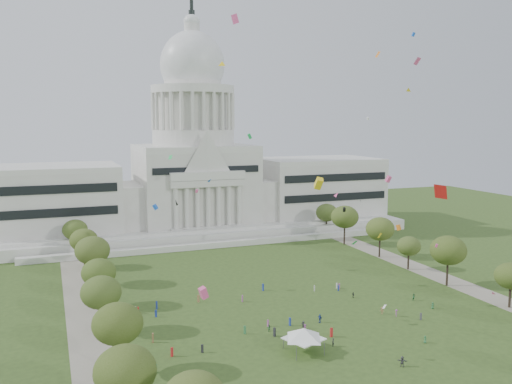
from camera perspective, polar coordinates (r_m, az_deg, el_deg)
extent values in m
plane|color=#344B1E|center=(117.92, 8.12, -14.36)|extent=(400.00, 400.00, 0.00)
cube|color=silver|center=(221.12, -6.53, -3.45)|extent=(160.00, 60.00, 4.00)
cube|color=silver|center=(190.22, -4.02, -5.53)|extent=(130.00, 3.00, 2.00)
cube|color=silver|center=(197.38, -4.70, -4.61)|extent=(140.00, 3.00, 5.00)
cube|color=beige|center=(211.32, -21.10, -0.84)|extent=(50.00, 34.00, 22.00)
cube|color=beige|center=(237.72, 6.43, 0.48)|extent=(50.00, 34.00, 22.00)
cube|color=beige|center=(211.48, -13.46, -1.36)|extent=(12.00, 26.00, 16.00)
cube|color=beige|center=(224.82, 0.31, -0.64)|extent=(12.00, 26.00, 16.00)
cube|color=beige|center=(217.70, -6.52, 0.64)|extent=(44.00, 38.00, 28.00)
cube|color=beige|center=(198.16, -5.08, 0.92)|extent=(28.00, 3.00, 2.40)
cube|color=black|center=(194.01, -21.12, -0.95)|extent=(46.00, 0.40, 11.00)
cube|color=black|center=(222.47, 8.47, 0.49)|extent=(46.00, 0.40, 11.00)
cylinder|color=beige|center=(216.27, -6.60, 5.75)|extent=(32.00, 32.00, 6.00)
cylinder|color=beige|center=(216.21, -6.64, 8.40)|extent=(28.00, 28.00, 14.00)
cylinder|color=silver|center=(216.52, -6.67, 10.65)|extent=(32.40, 32.40, 3.00)
cylinder|color=beige|center=(216.90, -6.70, 12.10)|extent=(22.00, 22.00, 8.00)
ellipsoid|color=silver|center=(217.27, -6.71, 13.15)|extent=(25.00, 25.00, 26.20)
cylinder|color=beige|center=(219.03, -6.77, 16.66)|extent=(6.00, 6.00, 5.00)
ellipsoid|color=silver|center=(219.53, -6.78, 17.44)|extent=(6.40, 6.40, 5.12)
cylinder|color=black|center=(220.07, -6.79, 18.20)|extent=(2.40, 2.40, 2.00)
cylinder|color=black|center=(220.65, -6.81, 18.97)|extent=(1.40, 1.40, 4.50)
cube|color=gray|center=(132.88, -17.67, -12.09)|extent=(8.00, 160.00, 0.04)
cube|color=gray|center=(167.34, 17.63, -8.03)|extent=(8.00, 160.00, 0.04)
ellipsoid|color=#374A16|center=(81.91, -13.62, -17.84)|extent=(8.85, 8.85, 7.24)
cylinder|color=black|center=(101.49, -14.25, -16.50)|extent=(0.56, 0.56, 5.75)
ellipsoid|color=#354914|center=(99.19, -14.37, -13.27)|extent=(8.86, 8.86, 7.25)
cylinder|color=black|center=(143.12, 25.15, -10.01)|extent=(0.56, 0.56, 4.92)
ellipsoid|color=#354A15|center=(141.70, 25.27, -7.99)|extent=(7.58, 7.58, 6.20)
cylinder|color=black|center=(120.20, -15.90, -12.76)|extent=(0.56, 0.56, 5.47)
ellipsoid|color=#374E1B|center=(118.36, -16.00, -10.12)|extent=(8.42, 8.42, 6.89)
cylinder|color=black|center=(154.86, 19.48, -8.17)|extent=(0.56, 0.56, 6.20)
ellipsoid|color=#354815|center=(153.27, 19.58, -5.80)|extent=(9.55, 9.55, 7.82)
cylinder|color=black|center=(135.99, -16.14, -10.41)|extent=(0.56, 0.56, 5.27)
ellipsoid|color=#365118|center=(134.41, -16.23, -8.14)|extent=(8.12, 8.12, 6.65)
cylinder|color=black|center=(168.03, 15.74, -7.09)|extent=(0.56, 0.56, 4.56)
ellipsoid|color=#3A4E1D|center=(166.90, 15.79, -5.49)|extent=(7.01, 7.01, 5.74)
cylinder|color=black|center=(153.59, -16.75, -8.22)|extent=(0.56, 0.56, 6.03)
ellipsoid|color=#3C4C1C|center=(152.02, -16.84, -5.90)|extent=(9.29, 9.29, 7.60)
cylinder|color=black|center=(180.35, 12.87, -5.77)|extent=(0.56, 0.56, 5.97)
ellipsoid|color=#40521A|center=(179.03, 12.93, -3.80)|extent=(9.19, 9.19, 7.52)
cylinder|color=black|center=(171.56, -17.60, -6.72)|extent=(0.56, 0.56, 5.41)
ellipsoid|color=#40511A|center=(170.28, -17.68, -4.84)|extent=(8.33, 8.33, 6.81)
cylinder|color=black|center=(196.28, 9.29, -4.55)|extent=(0.56, 0.56, 6.37)
ellipsoid|color=#374B17|center=(195.00, 9.33, -2.60)|extent=(9.82, 9.82, 8.03)
cylinder|color=black|center=(189.14, -18.45, -5.46)|extent=(0.56, 0.56, 5.32)
ellipsoid|color=#3A511B|center=(187.99, -18.52, -3.78)|extent=(8.19, 8.19, 6.70)
cylinder|color=black|center=(212.87, 7.43, -3.69)|extent=(0.56, 0.56, 5.47)
ellipsoid|color=#384C1D|center=(211.83, 7.45, -2.16)|extent=(8.42, 8.42, 6.89)
cylinder|color=#4C4C4C|center=(103.93, 4.27, -16.64)|extent=(0.12, 0.12, 2.59)
cylinder|color=#4C4C4C|center=(106.34, 7.21, -16.10)|extent=(0.12, 0.12, 2.59)
cylinder|color=#4C4C4C|center=(108.76, 2.92, -15.49)|extent=(0.12, 0.12, 2.59)
cylinder|color=#4C4C4C|center=(111.06, 5.75, -15.02)|extent=(0.12, 0.12, 2.59)
cube|color=white|center=(106.93, 5.05, -15.12)|extent=(8.02, 8.02, 0.21)
pyramid|color=white|center=(106.50, 5.05, -14.55)|extent=(11.22, 11.22, 2.07)
imported|color=#33723F|center=(136.13, 18.10, -11.29)|extent=(0.92, 0.80, 1.60)
imported|color=#33723F|center=(140.61, 16.30, -10.57)|extent=(0.97, 0.74, 1.77)
imported|color=olive|center=(129.52, 13.12, -12.06)|extent=(1.01, 1.21, 1.66)
imported|color=navy|center=(122.18, 6.73, -13.07)|extent=(1.00, 1.26, 1.90)
imported|color=#4C4C51|center=(118.38, 5.01, -13.76)|extent=(1.18, 1.79, 1.79)
imported|color=#33723F|center=(116.18, 17.38, -14.58)|extent=(0.75, 0.87, 1.50)
imported|color=#26262B|center=(110.69, 8.11, -15.39)|extent=(0.72, 0.76, 1.69)
imported|color=#33723F|center=(116.82, 1.35, -14.11)|extent=(0.74, 0.47, 1.50)
imported|color=#994C8C|center=(128.84, 14.56, -12.22)|extent=(1.04, 1.18, 1.64)
imported|color=#26262B|center=(139.49, 10.20, -10.61)|extent=(0.46, 0.83, 1.42)
imported|color=#4C4C51|center=(104.91, 15.13, -16.84)|extent=(1.85, 1.70, 1.95)
cube|color=#B21E1E|center=(106.66, -8.84, -16.30)|extent=(0.54, 0.52, 1.75)
cube|color=#994C8C|center=(117.07, 5.17, -14.07)|extent=(0.48, 0.41, 1.56)
cube|color=silver|center=(146.05, 8.50, -9.73)|extent=(0.46, 0.42, 1.47)
cube|color=olive|center=(113.23, -10.81, -14.85)|extent=(0.42, 0.57, 1.93)
cube|color=navy|center=(131.52, -10.42, -11.63)|extent=(0.32, 0.51, 1.89)
cube|color=#33723F|center=(101.08, -10.53, -17.78)|extent=(0.43, 0.50, 1.60)
cube|color=olive|center=(134.79, -6.08, -11.09)|extent=(0.56, 0.54, 1.80)
cube|color=silver|center=(129.86, -12.62, -12.02)|extent=(0.48, 0.40, 1.57)
cube|color=#26262B|center=(114.24, 1.96, -14.53)|extent=(0.44, 0.56, 1.86)
cube|color=#994C8C|center=(145.80, 8.75, -9.76)|extent=(0.47, 0.42, 1.50)
cube|color=navy|center=(144.10, 8.66, -9.97)|extent=(0.31, 0.43, 1.48)
cube|color=#4C4C51|center=(128.22, 16.96, -12.42)|extent=(0.50, 0.43, 1.59)
cube|color=#994C8C|center=(134.35, -1.44, -11.14)|extent=(0.34, 0.48, 1.67)
cube|color=#33723F|center=(115.45, -1.19, -14.31)|extent=(0.54, 0.52, 1.74)
cube|color=#B21E1E|center=(115.00, 7.94, -14.43)|extent=(0.55, 0.38, 1.92)
cube|color=#994C8C|center=(119.35, 1.27, -13.64)|extent=(0.35, 0.44, 1.45)
cube|color=silver|center=(143.20, 6.17, -10.04)|extent=(0.37, 0.45, 1.46)
cube|color=navy|center=(142.59, 0.75, -9.99)|extent=(0.34, 0.51, 1.84)
cube|color=navy|center=(119.95, 3.59, -13.47)|extent=(0.33, 0.49, 1.75)
cube|color=#26262B|center=(107.52, -5.68, -16.08)|extent=(0.50, 0.45, 1.62)
cube|color=navy|center=(126.56, -10.49, -12.47)|extent=(0.51, 0.46, 1.63)
cube|color=#B21E1E|center=(129.74, -12.29, -12.05)|extent=(0.28, 0.41, 1.49)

